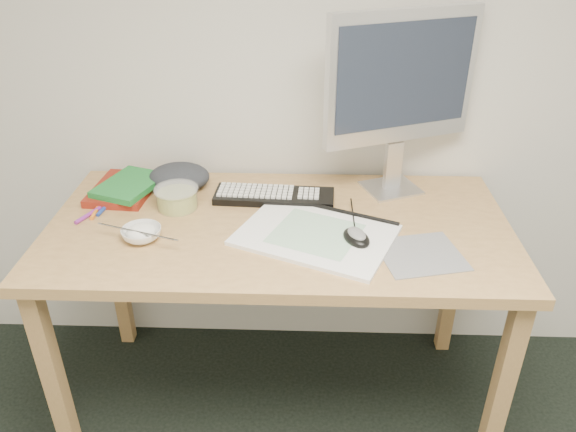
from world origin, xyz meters
The scene contains 18 objects.
desk centered at (-0.30, 1.43, 0.67)m, with size 1.40×0.70×0.75m.
mousepad centered at (0.10, 1.27, 0.75)m, with size 0.22×0.20×0.00m, color slate.
sketchpad centered at (-0.19, 1.36, 0.76)m, with size 0.43×0.31×0.01m, color white.
keyboard centered at (-0.33, 1.58, 0.76)m, with size 0.39×0.12×0.02m, color black.
monitor centered at (0.06, 1.67, 1.12)m, with size 0.48×0.22×0.59m.
mouse centered at (-0.08, 1.32, 0.78)m, with size 0.07×0.11×0.04m, color black.
rice_bowl centered at (-0.70, 1.33, 0.77)m, with size 0.11×0.11×0.04m, color white.
chopsticks centered at (-0.70, 1.30, 0.79)m, with size 0.02×0.02×0.25m, color silver.
fruit_tub centered at (-0.63, 1.52, 0.78)m, with size 0.14×0.14×0.07m, color #DDE24F.
book_red centered at (-0.83, 1.62, 0.76)m, with size 0.19×0.25×0.02m, color maroon.
book_green centered at (-0.81, 1.60, 0.78)m, with size 0.16×0.22×0.02m, color #1C722E.
cloth_lump centered at (-0.65, 1.67, 0.79)m, with size 0.17×0.14×0.07m, color #25272C.
pencil_pink centered at (-0.32, 1.52, 0.75)m, with size 0.01×0.01×0.16m, color #D56A83.
pencil_tan centered at (-0.29, 1.45, 0.75)m, with size 0.01×0.01×0.18m, color tan.
pencil_black centered at (-0.26, 1.45, 0.75)m, with size 0.01×0.01×0.18m, color black.
marker_blue centered at (-0.86, 1.51, 0.76)m, with size 0.01×0.01×0.13m, color #1C399C.
marker_orange centered at (-0.88, 1.49, 0.76)m, with size 0.01×0.01×0.13m, color orange.
marker_purple centered at (-0.89, 1.46, 0.76)m, with size 0.01×0.01×0.14m, color #832791.
Camera 1 is at (-0.23, -0.04, 1.61)m, focal length 35.00 mm.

